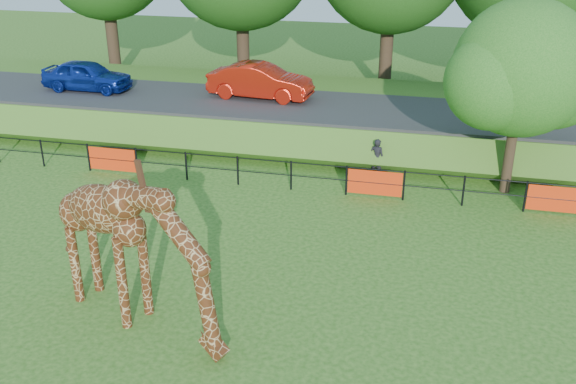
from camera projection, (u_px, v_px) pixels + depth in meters
The scene contains 9 objects.
ground at pixel (220, 314), 16.07m from camera, with size 90.00×90.00×0.00m, color #285816.
giraffe at pixel (136, 253), 15.00m from camera, with size 5.42×0.99×3.87m, color #4F2510, non-canonical shape.
perimeter_fence at pixel (291, 175), 22.97m from camera, with size 28.07×0.10×1.10m, color black, non-canonical shape.
embankment at pixel (327, 113), 29.60m from camera, with size 40.00×9.00×1.30m, color #285816.
road at pixel (322, 107), 27.98m from camera, with size 40.00×5.00×0.12m, color #29292B.
car_blue at pixel (87, 75), 30.09m from camera, with size 1.68×4.18×1.42m, color #142FA3.
car_red at pixel (260, 81), 28.85m from camera, with size 1.64×4.69×1.54m, color red.
visitor at pixel (377, 158), 24.06m from camera, with size 0.54×0.36×1.48m, color black.
tree_east at pixel (525, 74), 21.32m from camera, with size 5.40×4.71×6.76m.
Camera 1 is at (4.75, -12.70, 9.31)m, focal length 40.00 mm.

